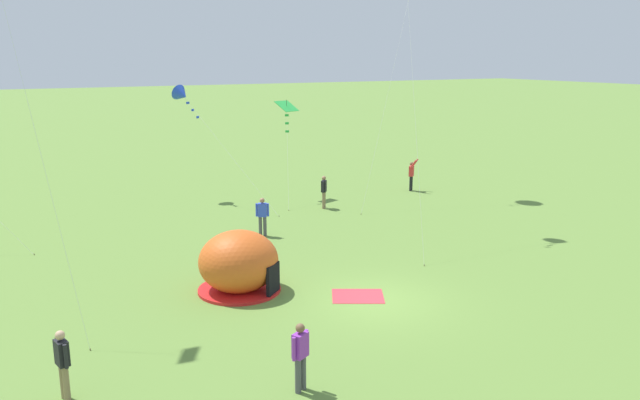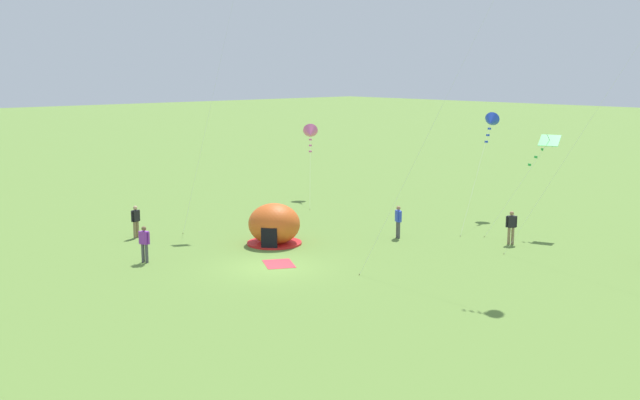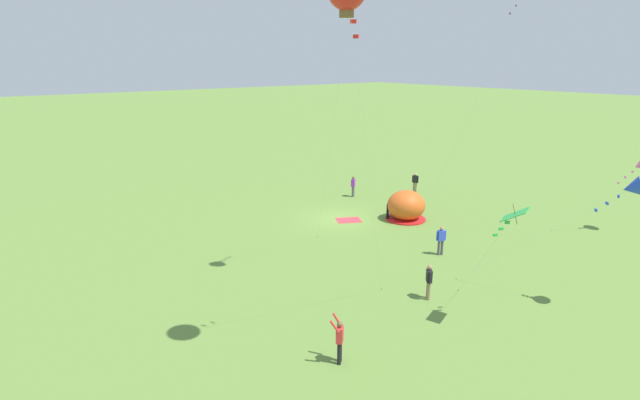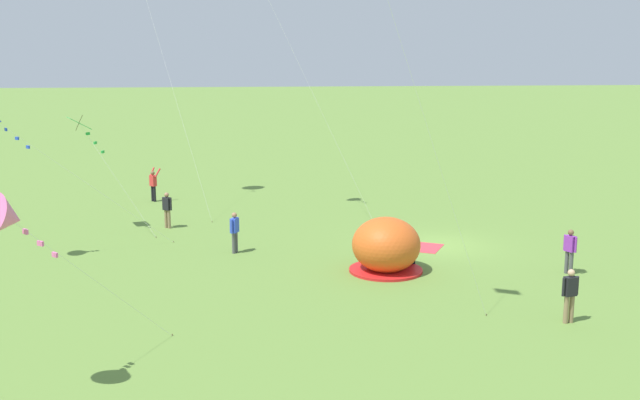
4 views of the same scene
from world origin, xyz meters
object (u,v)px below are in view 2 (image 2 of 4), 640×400
at_px(person_strolling, 136,220).
at_px(kite_green, 547,143).
at_px(popup_tent, 274,225).
at_px(person_center_field, 511,226).
at_px(kite_pink, 310,133).
at_px(person_with_toddler, 144,242).
at_px(person_watching_sky, 398,220).
at_px(kite_blue, 491,121).

distance_m(person_strolling, kite_green, 22.35).
height_order(popup_tent, person_center_field, popup_tent).
relative_size(person_center_field, kite_pink, 0.34).
height_order(person_with_toddler, kite_pink, kite_pink).
height_order(person_with_toddler, kite_green, kite_green).
bearing_deg(kite_green, person_center_field, -83.86).
distance_m(person_strolling, kite_pink, 16.16).
relative_size(person_strolling, person_with_toddler, 1.00).
relative_size(popup_tent, person_watching_sky, 1.63).
distance_m(popup_tent, kite_blue, 15.73).
relative_size(person_watching_sky, kite_pink, 0.34).
bearing_deg(person_center_field, kite_pink, 174.07).
distance_m(person_strolling, person_watching_sky, 13.91).
distance_m(kite_blue, kite_green, 5.71).
relative_size(person_center_field, kite_green, 0.32).
bearing_deg(person_watching_sky, kite_blue, 94.89).
height_order(person_center_field, kite_pink, kite_pink).
xyz_separation_m(person_watching_sky, kite_blue, (-0.77, 9.04, 4.76)).
distance_m(kite_pink, kite_blue, 12.78).
bearing_deg(kite_pink, kite_green, 5.89).
bearing_deg(kite_blue, kite_green, -22.89).
bearing_deg(kite_blue, popup_tent, -99.66).
height_order(person_strolling, person_with_toddler, same).
bearing_deg(person_watching_sky, person_center_field, 33.70).
xyz_separation_m(person_center_field, person_watching_sky, (-4.83, -3.22, 0.00)).
height_order(kite_pink, kite_green, kite_green).
distance_m(popup_tent, kite_pink, 14.85).
distance_m(person_with_toddler, kite_pink, 19.87).
bearing_deg(person_center_field, person_watching_sky, -146.30).
xyz_separation_m(popup_tent, kite_pink, (-9.56, 10.81, 3.49)).
bearing_deg(kite_green, person_with_toddler, -114.37).
relative_size(popup_tent, person_center_field, 1.63).
xyz_separation_m(kite_pink, kite_blue, (12.08, 3.98, 1.24)).
height_order(person_with_toddler, person_center_field, same).
bearing_deg(person_with_toddler, kite_pink, 115.80).
relative_size(person_strolling, kite_green, 0.32).
distance_m(kite_pink, kite_green, 17.39).
distance_m(person_strolling, person_center_field, 19.59).
relative_size(kite_pink, kite_green, 0.94).
xyz_separation_m(person_center_field, kite_green, (-0.39, 3.62, 3.94)).
relative_size(popup_tent, kite_blue, 0.40).
bearing_deg(person_with_toddler, person_strolling, 155.92).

